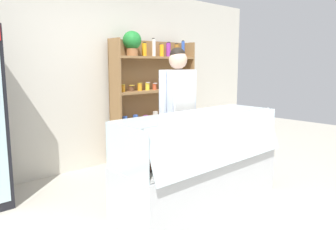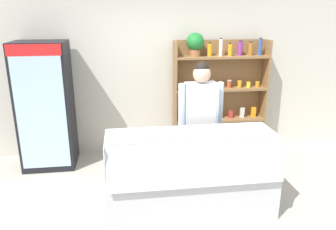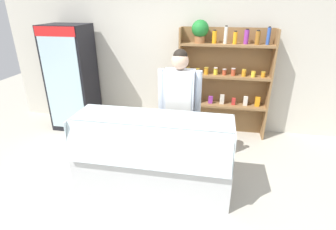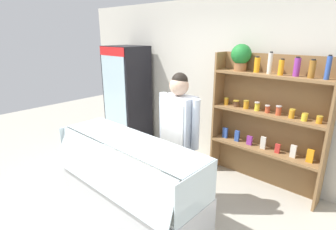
{
  "view_description": "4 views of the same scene",
  "coord_description": "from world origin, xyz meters",
  "px_view_note": "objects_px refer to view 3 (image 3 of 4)",
  "views": [
    {
      "loc": [
        -2.65,
        -2.37,
        1.53
      ],
      "look_at": [
        0.11,
        0.61,
        0.9
      ],
      "focal_mm": 35.0,
      "sensor_mm": 36.0,
      "label": 1
    },
    {
      "loc": [
        -0.81,
        -3.5,
        2.33
      ],
      "look_at": [
        -0.22,
        0.66,
        1.01
      ],
      "focal_mm": 35.0,
      "sensor_mm": 36.0,
      "label": 2
    },
    {
      "loc": [
        0.67,
        -2.86,
        2.3
      ],
      "look_at": [
        0.08,
        0.28,
        0.91
      ],
      "focal_mm": 28.0,
      "sensor_mm": 36.0,
      "label": 3
    },
    {
      "loc": [
        2.11,
        -1.78,
        2.16
      ],
      "look_at": [
        -0.1,
        0.65,
        1.14
      ],
      "focal_mm": 28.0,
      "sensor_mm": 36.0,
      "label": 4
    }
  ],
  "objects_px": {
    "shelving_unit": "(221,73)",
    "deli_display_case": "(153,167)",
    "drinks_fridge": "(72,78)",
    "shop_clerk": "(179,101)"
  },
  "relations": [
    {
      "from": "drinks_fridge",
      "to": "shop_clerk",
      "type": "distance_m",
      "value": 2.39
    },
    {
      "from": "shelving_unit",
      "to": "shop_clerk",
      "type": "bearing_deg",
      "value": -114.82
    },
    {
      "from": "shelving_unit",
      "to": "shop_clerk",
      "type": "height_order",
      "value": "shelving_unit"
    },
    {
      "from": "deli_display_case",
      "to": "shop_clerk",
      "type": "height_order",
      "value": "shop_clerk"
    },
    {
      "from": "drinks_fridge",
      "to": "shelving_unit",
      "type": "height_order",
      "value": "shelving_unit"
    },
    {
      "from": "drinks_fridge",
      "to": "shop_clerk",
      "type": "relative_size",
      "value": 1.11
    },
    {
      "from": "drinks_fridge",
      "to": "deli_display_case",
      "type": "relative_size",
      "value": 0.98
    },
    {
      "from": "shelving_unit",
      "to": "deli_display_case",
      "type": "bearing_deg",
      "value": -114.14
    },
    {
      "from": "drinks_fridge",
      "to": "shop_clerk",
      "type": "xyz_separation_m",
      "value": [
        2.18,
        -0.98,
        0.07
      ]
    },
    {
      "from": "drinks_fridge",
      "to": "shelving_unit",
      "type": "bearing_deg",
      "value": 4.54
    }
  ]
}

